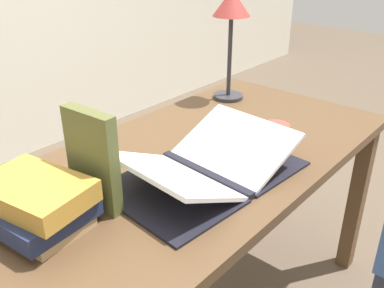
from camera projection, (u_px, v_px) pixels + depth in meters
The scene contains 6 objects.
reading_desk at pixel (187, 184), 1.40m from camera, with size 1.58×0.75×0.74m.
open_book at pixel (206, 167), 1.25m from camera, with size 0.60×0.40×0.12m.
book_stack_tall at pixel (37, 204), 1.02m from camera, with size 0.23×0.29×0.13m.
book_standing_upright at pixel (93, 160), 1.07m from camera, with size 0.05×0.16×0.27m.
reading_lamp at pixel (231, 15), 1.71m from camera, with size 0.15×0.15×0.45m.
coffee_mug at pixel (275, 138), 1.39m from camera, with size 0.12×0.09×0.09m.
Camera 1 is at (-0.89, -0.79, 1.38)m, focal length 40.00 mm.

